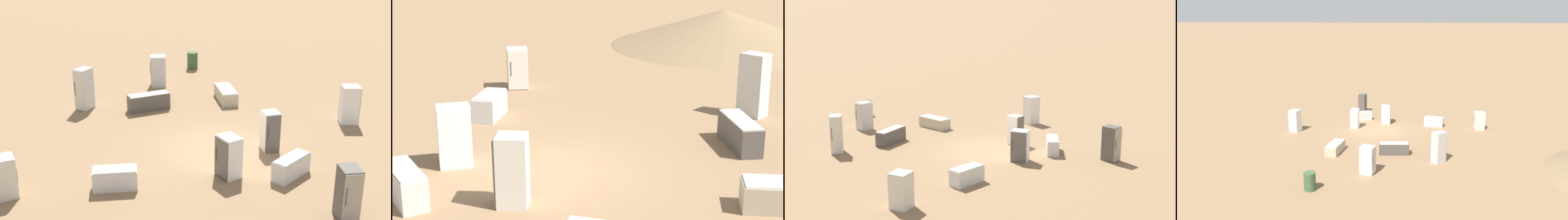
# 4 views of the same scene
# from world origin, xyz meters

# --- Properties ---
(ground_plane) EXTENTS (1000.00, 1000.00, 0.00)m
(ground_plane) POSITION_xyz_m (0.00, 0.00, 0.00)
(ground_plane) COLOR #846647
(dirt_mound) EXTENTS (10.32, 10.32, 1.67)m
(dirt_mound) POSITION_xyz_m (-15.30, 7.13, 0.84)
(dirt_mound) COLOR #7F6647
(dirt_mound) RESTS_ON ground_plane
(discarded_fridge_0) EXTENTS (1.55, 0.88, 0.73)m
(discarded_fridge_0) POSITION_xyz_m (-4.18, -1.96, 0.36)
(discarded_fridge_0) COLOR silver
(discarded_fridge_0) RESTS_ON ground_plane
(discarded_fridge_1) EXTENTS (0.84, 0.80, 1.40)m
(discarded_fridge_1) POSITION_xyz_m (-7.64, -1.50, 0.70)
(discarded_fridge_1) COLOR beige
(discarded_fridge_1) RESTS_ON ground_plane
(discarded_fridge_3) EXTENTS (0.93, 0.94, 1.90)m
(discarded_fridge_3) POSITION_xyz_m (-4.37, 5.87, 0.95)
(discarded_fridge_3) COLOR silver
(discarded_fridge_3) RESTS_ON ground_plane
(discarded_fridge_5) EXTENTS (0.83, 0.91, 1.49)m
(discarded_fridge_5) POSITION_xyz_m (-0.29, -2.21, 0.74)
(discarded_fridge_5) COLOR white
(discarded_fridge_5) RESTS_ON ground_plane
(discarded_fridge_7) EXTENTS (1.95, 0.81, 0.77)m
(discarded_fridge_7) POSITION_xyz_m (-1.60, 4.89, 0.38)
(discarded_fridge_7) COLOR #4C4742
(discarded_fridge_7) RESTS_ON ground_plane
(discarded_fridge_8) EXTENTS (1.65, 1.28, 0.75)m
(discarded_fridge_8) POSITION_xyz_m (1.77, -2.86, 0.37)
(discarded_fridge_8) COLOR silver
(discarded_fridge_8) RESTS_ON ground_plane
(discarded_fridge_10) EXTENTS (0.62, 0.69, 1.53)m
(discarded_fridge_10) POSITION_xyz_m (1.96, -0.59, 0.76)
(discarded_fridge_10) COLOR silver
(discarded_fridge_10) RESTS_ON ground_plane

